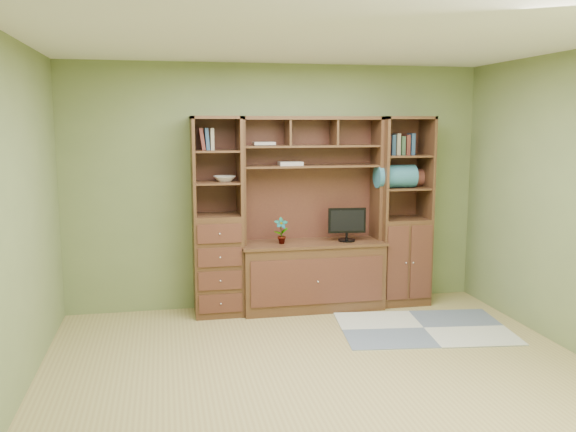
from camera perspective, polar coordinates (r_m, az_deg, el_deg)
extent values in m
cube|color=tan|center=(5.01, 3.41, -14.62)|extent=(4.60, 4.10, 0.04)
cube|color=white|center=(4.64, 3.71, 16.36)|extent=(4.60, 4.10, 0.04)
cube|color=olive|center=(6.58, -0.99, 2.77)|extent=(4.50, 0.04, 2.60)
cube|color=olive|center=(2.80, 14.32, -5.64)|extent=(4.50, 0.04, 2.60)
cube|color=olive|center=(4.61, -24.57, -0.59)|extent=(0.04, 4.00, 2.60)
cube|color=#4A2C19|center=(6.43, 2.31, 0.15)|extent=(1.54, 0.53, 2.05)
cube|color=#4A2C19|center=(6.31, -6.64, -0.07)|extent=(0.50, 0.45, 2.05)
cube|color=#4A2C19|center=(6.78, 10.66, 0.45)|extent=(0.55, 0.45, 2.05)
cube|color=#949899|center=(6.17, 12.57, -10.19)|extent=(1.72, 1.26, 0.01)
cube|color=black|center=(6.50, 5.54, -0.22)|extent=(0.42, 0.22, 0.49)
imported|color=#A94D39|center=(6.35, -0.64, -1.39)|extent=(0.15, 0.10, 0.28)
cube|color=#B0A296|center=(6.41, 0.22, 4.94)|extent=(0.24, 0.18, 0.04)
imported|color=beige|center=(6.27, -5.95, 3.50)|extent=(0.23, 0.23, 0.06)
cube|color=#2D6576|center=(6.65, 10.02, 3.68)|extent=(0.43, 0.25, 0.25)
cube|color=brown|center=(6.86, 11.28, 3.54)|extent=(0.34, 0.19, 0.19)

